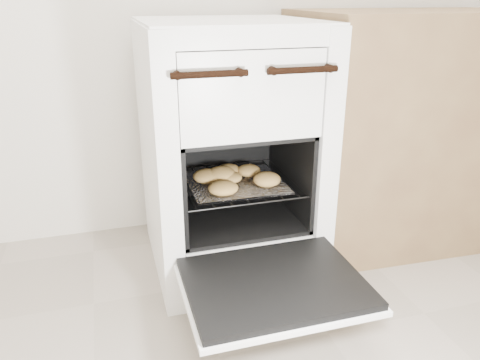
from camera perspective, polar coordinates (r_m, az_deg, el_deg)
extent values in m
cube|color=white|center=(1.64, -1.47, 3.66)|extent=(0.56, 0.59, 0.85)
cylinder|color=black|center=(1.24, -3.71, 12.73)|extent=(0.20, 0.02, 0.02)
cylinder|color=black|center=(1.32, 7.67, 13.15)|extent=(0.20, 0.02, 0.02)
cube|color=black|center=(1.33, 4.18, -12.38)|extent=(0.48, 0.37, 0.02)
cube|color=white|center=(1.34, 4.16, -12.98)|extent=(0.50, 0.39, 0.01)
cylinder|color=black|center=(1.57, -7.80, -1.07)|extent=(0.01, 0.39, 0.01)
cylinder|color=black|center=(1.67, 5.88, 0.43)|extent=(0.01, 0.39, 0.01)
cylinder|color=black|center=(1.44, 1.25, -2.96)|extent=(0.40, 0.01, 0.01)
cylinder|color=black|center=(1.77, -2.38, 1.86)|extent=(0.40, 0.01, 0.01)
cylinder|color=black|center=(1.57, -6.63, -0.95)|extent=(0.01, 0.37, 0.01)
cylinder|color=black|center=(1.58, -4.64, -0.73)|extent=(0.01, 0.37, 0.01)
cylinder|color=black|center=(1.59, -2.68, -0.51)|extent=(0.01, 0.37, 0.01)
cylinder|color=black|center=(1.60, -0.75, -0.30)|extent=(0.01, 0.37, 0.01)
cylinder|color=black|center=(1.62, 1.15, -0.09)|extent=(0.01, 0.37, 0.01)
cylinder|color=black|center=(1.64, 3.01, 0.11)|extent=(0.01, 0.37, 0.01)
cylinder|color=black|center=(1.65, 4.84, 0.31)|extent=(0.01, 0.37, 0.01)
cube|color=white|center=(1.59, -0.57, -0.36)|extent=(0.32, 0.28, 0.01)
ellipsoid|color=tan|center=(1.48, -2.08, -0.96)|extent=(0.14, 0.14, 0.04)
ellipsoid|color=tan|center=(1.63, 1.07, 1.19)|extent=(0.11, 0.11, 0.04)
ellipsoid|color=tan|center=(1.59, -2.29, 0.73)|extent=(0.10, 0.10, 0.05)
ellipsoid|color=tan|center=(1.58, -1.17, 0.33)|extent=(0.11, 0.11, 0.03)
ellipsoid|color=tan|center=(1.58, -4.03, 0.50)|extent=(0.11, 0.11, 0.04)
ellipsoid|color=tan|center=(1.65, -1.45, 1.27)|extent=(0.09, 0.09, 0.04)
ellipsoid|color=tan|center=(1.55, 3.29, 0.10)|extent=(0.11, 0.11, 0.04)
cube|color=brown|center=(1.99, 19.61, 6.08)|extent=(0.90, 0.62, 0.88)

